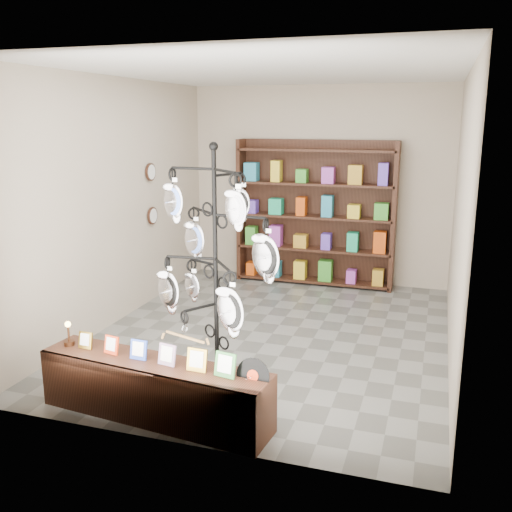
% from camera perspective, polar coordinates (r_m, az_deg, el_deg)
% --- Properties ---
extents(ground, '(5.00, 5.00, 0.00)m').
position_cam_1_polar(ground, '(6.89, 1.66, -7.76)').
color(ground, slate).
rests_on(ground, ground).
extents(room_envelope, '(5.00, 5.00, 5.00)m').
position_cam_1_polar(room_envelope, '(6.45, 1.77, 7.74)').
color(room_envelope, '#B4A491').
rests_on(room_envelope, ground).
extents(display_tree, '(1.28, 1.28, 2.33)m').
position_cam_1_polar(display_tree, '(4.84, -4.08, -0.35)').
color(display_tree, black).
rests_on(display_tree, ground).
extents(front_shelf, '(2.12, 0.65, 0.74)m').
position_cam_1_polar(front_shelf, '(5.06, -10.12, -13.00)').
color(front_shelf, black).
rests_on(front_shelf, ground).
extents(back_shelving, '(2.42, 0.36, 2.20)m').
position_cam_1_polar(back_shelving, '(8.77, 5.91, 3.82)').
color(back_shelving, black).
rests_on(back_shelving, ground).
extents(wall_clocks, '(0.03, 0.24, 0.84)m').
position_cam_1_polar(wall_clocks, '(7.97, -10.41, 6.12)').
color(wall_clocks, black).
rests_on(wall_clocks, ground).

